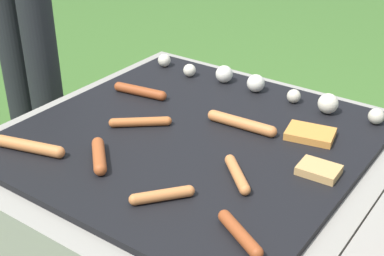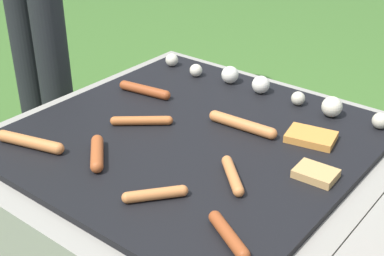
% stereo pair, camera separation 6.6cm
% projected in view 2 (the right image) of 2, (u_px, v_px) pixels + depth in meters
% --- Properties ---
extents(ground_plane, '(14.00, 14.00, 0.00)m').
position_uv_depth(ground_plane, '(192.00, 249.00, 1.62)').
color(ground_plane, '#3D6628').
extents(grill, '(0.99, 0.99, 0.40)m').
position_uv_depth(grill, '(192.00, 196.00, 1.53)').
color(grill, gray).
rests_on(grill, ground_plane).
extents(sausage_back_center, '(0.12, 0.11, 0.03)m').
position_uv_depth(sausage_back_center, '(232.00, 175.00, 1.24)').
color(sausage_back_center, '#C6753D').
rests_on(sausage_back_center, grill).
extents(sausage_back_right, '(0.20, 0.08, 0.03)m').
position_uv_depth(sausage_back_right, '(30.00, 142.00, 1.37)').
color(sausage_back_right, '#C6753D').
rests_on(sausage_back_right, grill).
extents(sausage_back_left, '(0.18, 0.05, 0.03)m').
position_uv_depth(sausage_back_left, '(145.00, 90.00, 1.66)').
color(sausage_back_left, '#93421E').
rests_on(sausage_back_left, grill).
extents(sausage_mid_right, '(0.21, 0.04, 0.03)m').
position_uv_depth(sausage_mid_right, '(242.00, 124.00, 1.45)').
color(sausage_mid_right, '#C6753D').
rests_on(sausage_mid_right, grill).
extents(sausage_front_center, '(0.14, 0.12, 0.03)m').
position_uv_depth(sausage_front_center, '(142.00, 121.00, 1.48)').
color(sausage_front_center, '#B7602D').
rests_on(sausage_front_center, grill).
extents(sausage_front_left, '(0.10, 0.12, 0.03)m').
position_uv_depth(sausage_front_left, '(155.00, 194.00, 1.17)').
color(sausage_front_left, '#C6753D').
rests_on(sausage_front_left, grill).
extents(sausage_front_right, '(0.14, 0.09, 0.03)m').
position_uv_depth(sausage_front_right, '(228.00, 235.00, 1.05)').
color(sausage_front_right, '#93421E').
rests_on(sausage_front_right, grill).
extents(sausage_mid_left, '(0.12, 0.12, 0.03)m').
position_uv_depth(sausage_mid_left, '(97.00, 153.00, 1.32)').
color(sausage_mid_left, '#A34C23').
rests_on(sausage_mid_left, grill).
extents(bread_slice_left, '(0.14, 0.11, 0.02)m').
position_uv_depth(bread_slice_left, '(311.00, 137.00, 1.40)').
color(bread_slice_left, '#D18438').
rests_on(bread_slice_left, grill).
extents(bread_slice_center, '(0.10, 0.08, 0.02)m').
position_uv_depth(bread_slice_center, '(316.00, 174.00, 1.25)').
color(bread_slice_center, tan).
rests_on(bread_slice_center, grill).
extents(mushroom_row, '(0.79, 0.07, 0.06)m').
position_uv_depth(mushroom_row, '(268.00, 88.00, 1.64)').
color(mushroom_row, beige).
rests_on(mushroom_row, grill).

